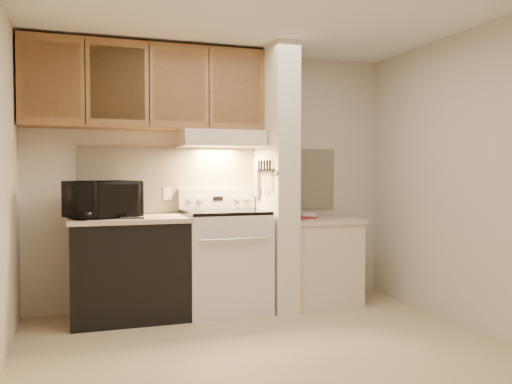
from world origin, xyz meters
name	(u,v)px	position (x,y,z in m)	size (l,w,h in m)	color
floor	(267,349)	(0.00, 0.00, 0.00)	(3.60, 3.60, 0.00)	tan
ceiling	(267,7)	(0.00, 0.00, 2.50)	(3.60, 3.60, 0.00)	white
wall_back	(215,178)	(0.00, 1.50, 1.25)	(3.60, 0.02, 2.50)	beige
wall_right	(468,179)	(1.80, 0.00, 1.25)	(0.02, 3.00, 2.50)	beige
backsplash	(216,179)	(0.00, 1.49, 1.24)	(2.60, 0.02, 0.63)	beige
range_body	(225,262)	(0.00, 1.16, 0.46)	(0.76, 0.65, 0.92)	silver
oven_window	(234,264)	(0.00, 0.84, 0.50)	(0.50, 0.01, 0.30)	black
oven_handle	(236,239)	(0.00, 0.80, 0.72)	(0.02, 0.02, 0.65)	silver
cooktop	(225,212)	(0.00, 1.16, 0.94)	(0.74, 0.64, 0.03)	black
range_backguard	(217,198)	(0.00, 1.44, 1.05)	(0.76, 0.08, 0.20)	silver
range_display	(218,198)	(0.00, 1.40, 1.05)	(0.10, 0.01, 0.04)	black
range_knob_left_outer	(190,199)	(-0.28, 1.40, 1.05)	(0.05, 0.05, 0.02)	silver
range_knob_left_inner	(200,199)	(-0.18, 1.40, 1.05)	(0.05, 0.05, 0.02)	silver
range_knob_right_inner	(236,198)	(0.18, 1.40, 1.05)	(0.05, 0.05, 0.02)	silver
range_knob_right_outer	(245,198)	(0.28, 1.40, 1.05)	(0.05, 0.05, 0.02)	silver
dishwasher_front	(129,270)	(-0.88, 1.17, 0.43)	(1.00, 0.63, 0.87)	black
left_countertop	(129,219)	(-0.88, 1.17, 0.89)	(1.04, 0.67, 0.04)	beige
spoon_rest	(132,218)	(-0.87, 0.97, 0.92)	(0.20, 0.06, 0.01)	black
teal_jar	(116,211)	(-0.98, 1.30, 0.96)	(0.08, 0.08, 0.09)	#256156
outlet	(168,194)	(-0.48, 1.48, 1.10)	(0.08, 0.01, 0.12)	beige
microwave	(103,199)	(-1.10, 1.16, 1.07)	(0.58, 0.39, 0.32)	black
partition_pillar	(276,178)	(0.51, 1.15, 1.25)	(0.22, 0.70, 2.50)	silver
pillar_trim	(264,173)	(0.39, 1.15, 1.30)	(0.01, 0.70, 0.04)	brown
knife_strip	(266,171)	(0.39, 1.10, 1.32)	(0.02, 0.42, 0.04)	black
knife_blade_a	(270,182)	(0.38, 0.95, 1.22)	(0.01, 0.04, 0.16)	silver
knife_handle_a	(270,165)	(0.38, 0.95, 1.37)	(0.02, 0.02, 0.10)	black
knife_blade_b	(267,183)	(0.38, 1.02, 1.21)	(0.01, 0.04, 0.18)	silver
knife_handle_b	(267,165)	(0.38, 1.03, 1.37)	(0.02, 0.02, 0.10)	black
knife_blade_c	(265,184)	(0.38, 1.10, 1.20)	(0.01, 0.04, 0.20)	silver
knife_handle_c	(264,166)	(0.38, 1.10, 1.37)	(0.02, 0.02, 0.10)	black
knife_blade_d	(262,181)	(0.38, 1.18, 1.22)	(0.01, 0.04, 0.16)	silver
knife_handle_d	(261,166)	(0.38, 1.19, 1.37)	(0.02, 0.02, 0.10)	black
knife_blade_e	(259,182)	(0.38, 1.27, 1.21)	(0.01, 0.04, 0.18)	silver
knife_handle_e	(259,166)	(0.38, 1.26, 1.37)	(0.02, 0.02, 0.10)	black
oven_mitt	(257,183)	(0.38, 1.32, 1.20)	(0.03, 0.11, 0.26)	gray
right_cab_base	(319,263)	(0.97, 1.15, 0.40)	(0.70, 0.60, 0.81)	beige
right_countertop	(319,220)	(0.97, 1.15, 0.83)	(0.74, 0.64, 0.04)	beige
red_folder	(299,217)	(0.79, 1.24, 0.86)	(0.23, 0.31, 0.01)	red
white_box	(307,215)	(0.92, 1.33, 0.87)	(0.15, 0.10, 0.04)	white
range_hood	(221,139)	(0.00, 1.28, 1.62)	(0.78, 0.44, 0.15)	beige
hood_lip	(227,142)	(0.00, 1.07, 1.58)	(0.78, 0.04, 0.06)	beige
upper_cabinets	(147,87)	(-0.69, 1.32, 2.08)	(2.18, 0.33, 0.77)	brown
cab_door_a	(51,80)	(-1.51, 1.17, 2.08)	(0.46, 0.01, 0.63)	brown
cab_gap_a	(85,81)	(-1.23, 1.16, 2.08)	(0.01, 0.01, 0.73)	black
cab_door_b	(118,83)	(-0.96, 1.17, 2.08)	(0.46, 0.01, 0.63)	brown
cab_gap_b	(149,85)	(-0.69, 1.16, 2.08)	(0.01, 0.01, 0.73)	black
cab_door_c	(180,86)	(-0.42, 1.17, 2.08)	(0.46, 0.01, 0.63)	brown
cab_gap_c	(209,88)	(-0.14, 1.16, 2.08)	(0.01, 0.01, 0.73)	black
cab_door_d	(237,89)	(0.13, 1.17, 2.08)	(0.46, 0.01, 0.63)	brown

